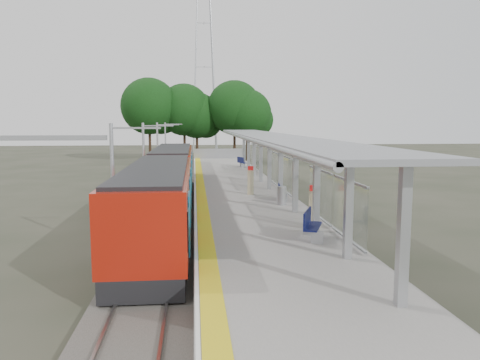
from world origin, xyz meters
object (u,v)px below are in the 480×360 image
(train, at_px, (167,182))
(bench_mid, at_px, (281,191))
(litter_bin, at_px, (282,196))
(info_pillar_near, at_px, (313,209))
(bench_far, at_px, (241,162))
(bench_near, at_px, (310,224))
(info_pillar_far, at_px, (251,182))

(train, distance_m, bench_mid, 6.50)
(bench_mid, xyz_separation_m, litter_bin, (-0.21, -1.43, -0.01))
(train, height_order, bench_mid, train)
(train, distance_m, info_pillar_near, 9.98)
(bench_far, bearing_deg, bench_near, -109.22)
(bench_far, distance_m, info_pillar_near, 26.91)
(bench_near, distance_m, info_pillar_far, 11.33)
(info_pillar_near, height_order, info_pillar_far, info_pillar_near)
(bench_near, relative_size, info_pillar_near, 0.97)
(train, xyz_separation_m, info_pillar_far, (4.98, 1.65, -0.29))
(info_pillar_near, bearing_deg, train, 151.12)
(train, bearing_deg, bench_near, -58.50)
(bench_near, xyz_separation_m, info_pillar_near, (0.67, 2.14, 0.18))
(train, xyz_separation_m, bench_near, (5.91, -9.64, -0.45))
(bench_near, relative_size, bench_mid, 1.20)
(bench_mid, bearing_deg, bench_far, 98.15)
(info_pillar_near, height_order, litter_bin, info_pillar_near)
(bench_mid, relative_size, info_pillar_far, 0.82)
(train, relative_size, info_pillar_near, 15.42)
(train, relative_size, info_pillar_far, 15.70)
(train, relative_size, litter_bin, 27.78)
(litter_bin, bearing_deg, info_pillar_near, -86.33)
(bench_near, distance_m, info_pillar_near, 2.25)
(info_pillar_near, bearing_deg, bench_near, -87.52)
(bench_far, distance_m, litter_bin, 21.51)
(bench_near, xyz_separation_m, bench_mid, (0.53, 8.98, -0.09))
(bench_near, relative_size, bench_far, 1.15)
(litter_bin, bearing_deg, info_pillar_far, 108.48)
(bench_mid, bearing_deg, train, -178.35)
(bench_near, bearing_deg, bench_far, 111.31)
(bench_far, bearing_deg, train, -126.37)
(litter_bin, bearing_deg, train, 161.43)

